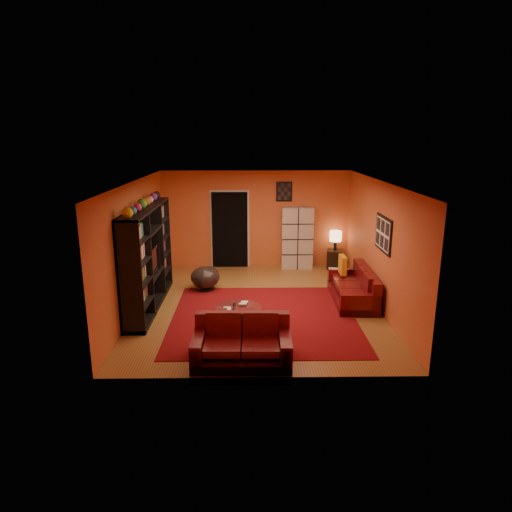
{
  "coord_description": "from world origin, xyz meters",
  "views": [
    {
      "loc": [
        -0.18,
        -9.09,
        3.49
      ],
      "look_at": [
        -0.04,
        0.1,
        1.05
      ],
      "focal_mm": 32.0,
      "sensor_mm": 36.0,
      "label": 1
    }
  ],
  "objects_px": {
    "sofa": "(356,288)",
    "loveseat": "(242,343)",
    "entertainment_unit": "(148,258)",
    "table_lamp": "(336,237)",
    "storage_cabinet": "(297,238)",
    "bowl_chair": "(205,277)",
    "side_table": "(335,259)",
    "coffee_table": "(239,310)",
    "tv": "(150,261)"
  },
  "relations": [
    {
      "from": "tv",
      "to": "sofa",
      "type": "relative_size",
      "value": 0.48
    },
    {
      "from": "storage_cabinet",
      "to": "bowl_chair",
      "type": "relative_size",
      "value": 2.45
    },
    {
      "from": "sofa",
      "to": "table_lamp",
      "type": "relative_size",
      "value": 3.8
    },
    {
      "from": "tv",
      "to": "loveseat",
      "type": "relative_size",
      "value": 0.62
    },
    {
      "from": "loveseat",
      "to": "side_table",
      "type": "bearing_deg",
      "value": -24.2
    },
    {
      "from": "coffee_table",
      "to": "bowl_chair",
      "type": "relative_size",
      "value": 1.28
    },
    {
      "from": "coffee_table",
      "to": "side_table",
      "type": "bearing_deg",
      "value": 58.04
    },
    {
      "from": "bowl_chair",
      "to": "side_table",
      "type": "xyz_separation_m",
      "value": [
        3.33,
        1.73,
        -0.05
      ]
    },
    {
      "from": "sofa",
      "to": "loveseat",
      "type": "xyz_separation_m",
      "value": [
        -2.43,
        -2.66,
        -0.0
      ]
    },
    {
      "from": "tv",
      "to": "storage_cabinet",
      "type": "height_order",
      "value": "storage_cabinet"
    },
    {
      "from": "tv",
      "to": "bowl_chair",
      "type": "xyz_separation_m",
      "value": [
        1.02,
        1.08,
        -0.7
      ]
    },
    {
      "from": "coffee_table",
      "to": "bowl_chair",
      "type": "height_order",
      "value": "bowl_chair"
    },
    {
      "from": "coffee_table",
      "to": "table_lamp",
      "type": "height_order",
      "value": "table_lamp"
    },
    {
      "from": "entertainment_unit",
      "to": "storage_cabinet",
      "type": "distance_m",
      "value": 4.4
    },
    {
      "from": "loveseat",
      "to": "storage_cabinet",
      "type": "xyz_separation_m",
      "value": [
        1.41,
        5.22,
        0.54
      ]
    },
    {
      "from": "storage_cabinet",
      "to": "table_lamp",
      "type": "xyz_separation_m",
      "value": [
        1.02,
        -0.05,
        0.05
      ]
    },
    {
      "from": "side_table",
      "to": "table_lamp",
      "type": "relative_size",
      "value": 0.95
    },
    {
      "from": "table_lamp",
      "to": "entertainment_unit",
      "type": "bearing_deg",
      "value": -148.0
    },
    {
      "from": "entertainment_unit",
      "to": "tv",
      "type": "relative_size",
      "value": 3.13
    },
    {
      "from": "tv",
      "to": "side_table",
      "type": "distance_m",
      "value": 5.23
    },
    {
      "from": "entertainment_unit",
      "to": "side_table",
      "type": "height_order",
      "value": "entertainment_unit"
    },
    {
      "from": "storage_cabinet",
      "to": "bowl_chair",
      "type": "xyz_separation_m",
      "value": [
        -2.31,
        -1.78,
        -0.53
      ]
    },
    {
      "from": "entertainment_unit",
      "to": "storage_cabinet",
      "type": "xyz_separation_m",
      "value": [
        3.38,
        2.8,
        -0.22
      ]
    },
    {
      "from": "sofa",
      "to": "loveseat",
      "type": "relative_size",
      "value": 1.28
    },
    {
      "from": "storage_cabinet",
      "to": "bowl_chair",
      "type": "bearing_deg",
      "value": -141.66
    },
    {
      "from": "sofa",
      "to": "bowl_chair",
      "type": "distance_m",
      "value": 3.43
    },
    {
      "from": "entertainment_unit",
      "to": "table_lamp",
      "type": "xyz_separation_m",
      "value": [
        4.4,
        2.75,
        -0.18
      ]
    },
    {
      "from": "bowl_chair",
      "to": "side_table",
      "type": "relative_size",
      "value": 1.35
    },
    {
      "from": "loveseat",
      "to": "tv",
      "type": "bearing_deg",
      "value": 40.23
    },
    {
      "from": "bowl_chair",
      "to": "side_table",
      "type": "height_order",
      "value": "bowl_chair"
    },
    {
      "from": "bowl_chair",
      "to": "table_lamp",
      "type": "relative_size",
      "value": 1.29
    },
    {
      "from": "tv",
      "to": "coffee_table",
      "type": "bearing_deg",
      "value": -123.19
    },
    {
      "from": "entertainment_unit",
      "to": "sofa",
      "type": "bearing_deg",
      "value": 3.12
    },
    {
      "from": "sofa",
      "to": "side_table",
      "type": "distance_m",
      "value": 2.51
    },
    {
      "from": "tv",
      "to": "coffee_table",
      "type": "height_order",
      "value": "tv"
    },
    {
      "from": "sofa",
      "to": "bowl_chair",
      "type": "relative_size",
      "value": 2.95
    },
    {
      "from": "entertainment_unit",
      "to": "loveseat",
      "type": "relative_size",
      "value": 1.92
    },
    {
      "from": "entertainment_unit",
      "to": "coffee_table",
      "type": "xyz_separation_m",
      "value": [
        1.89,
        -1.27,
        -0.66
      ]
    },
    {
      "from": "coffee_table",
      "to": "side_table",
      "type": "relative_size",
      "value": 1.72
    },
    {
      "from": "bowl_chair",
      "to": "coffee_table",
      "type": "bearing_deg",
      "value": -70.17
    },
    {
      "from": "coffee_table",
      "to": "storage_cabinet",
      "type": "height_order",
      "value": "storage_cabinet"
    },
    {
      "from": "coffee_table",
      "to": "bowl_chair",
      "type": "bearing_deg",
      "value": 109.83
    },
    {
      "from": "side_table",
      "to": "coffee_table",
      "type": "bearing_deg",
      "value": -121.96
    },
    {
      "from": "side_table",
      "to": "table_lamp",
      "type": "xyz_separation_m",
      "value": [
        0.0,
        0.0,
        0.62
      ]
    },
    {
      "from": "side_table",
      "to": "bowl_chair",
      "type": "bearing_deg",
      "value": -152.54
    },
    {
      "from": "side_table",
      "to": "tv",
      "type": "bearing_deg",
      "value": -147.13
    },
    {
      "from": "storage_cabinet",
      "to": "table_lamp",
      "type": "bearing_deg",
      "value": -2.09
    },
    {
      "from": "entertainment_unit",
      "to": "storage_cabinet",
      "type": "relative_size",
      "value": 1.81
    },
    {
      "from": "loveseat",
      "to": "coffee_table",
      "type": "relative_size",
      "value": 1.81
    },
    {
      "from": "side_table",
      "to": "entertainment_unit",
      "type": "bearing_deg",
      "value": -148.0
    }
  ]
}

